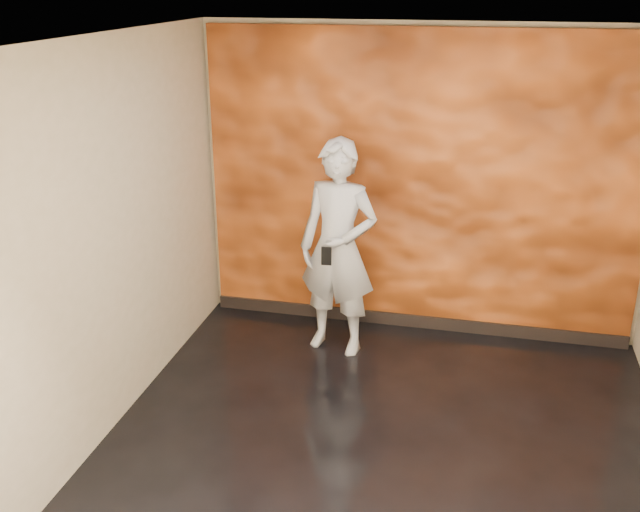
% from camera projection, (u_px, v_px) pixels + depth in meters
% --- Properties ---
extents(room, '(4.02, 4.02, 2.81)m').
position_uv_depth(room, '(390.00, 266.00, 4.60)').
color(room, black).
rests_on(room, ground).
extents(feature_wall, '(3.90, 0.06, 2.75)m').
position_uv_depth(feature_wall, '(420.00, 187.00, 6.39)').
color(feature_wall, orange).
rests_on(feature_wall, ground).
extents(baseboard, '(3.90, 0.04, 0.12)m').
position_uv_depth(baseboard, '(413.00, 321.00, 6.83)').
color(baseboard, black).
rests_on(baseboard, ground).
extents(man, '(0.77, 0.58, 1.91)m').
position_uv_depth(man, '(338.00, 249.00, 6.13)').
color(man, '#9498A1').
rests_on(man, ground).
extents(phone, '(0.09, 0.02, 0.16)m').
position_uv_depth(phone, '(326.00, 256.00, 5.87)').
color(phone, black).
rests_on(phone, man).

